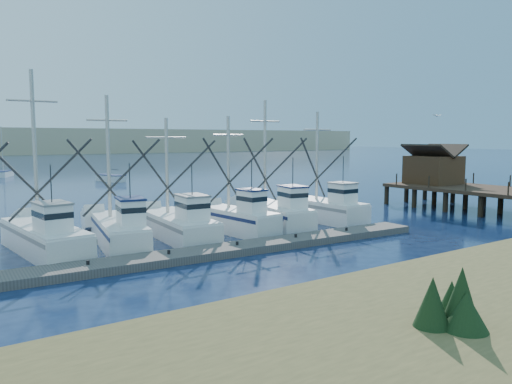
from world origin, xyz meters
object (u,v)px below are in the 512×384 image
timber_pier (468,180)px  sailboat_near (110,178)px  floating_dock (187,255)px  sailboat_far (4,174)px

timber_pier → sailboat_near: 48.77m
floating_dock → sailboat_far: bearing=91.9°
floating_dock → sailboat_near: sailboat_near is taller
floating_dock → sailboat_near: size_ratio=3.86×
floating_dock → sailboat_far: (0.68, 66.73, 0.29)m
sailboat_near → sailboat_far: bearing=107.7°
timber_pier → sailboat_far: bearing=113.5°
floating_dock → timber_pier: 28.81m
timber_pier → sailboat_near: size_ratio=2.47×
sailboat_near → floating_dock: bearing=-117.9°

